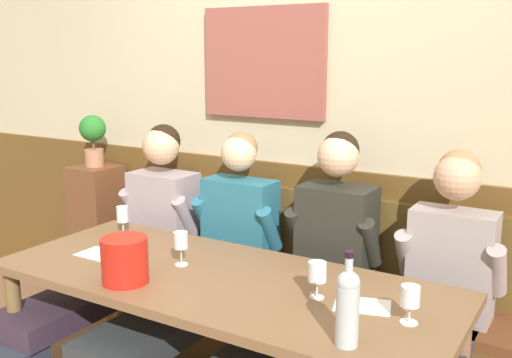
% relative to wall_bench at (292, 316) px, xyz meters
% --- Properties ---
extents(room_wall_back, '(6.80, 0.12, 2.80)m').
position_rel_wall_bench_xyz_m(room_wall_back, '(-0.00, 0.26, 1.12)').
color(room_wall_back, '#C7B794').
rests_on(room_wall_back, ground).
extents(wood_wainscot_panel, '(6.80, 0.03, 1.07)m').
position_rel_wall_bench_xyz_m(wood_wainscot_panel, '(0.00, 0.21, 0.25)').
color(wood_wainscot_panel, brown).
rests_on(wood_wainscot_panel, ground).
extents(wall_bench, '(2.32, 0.42, 0.94)m').
position_rel_wall_bench_xyz_m(wall_bench, '(0.00, 0.00, 0.00)').
color(wall_bench, brown).
rests_on(wall_bench, ground).
extents(dining_table, '(2.02, 0.82, 0.73)m').
position_rel_wall_bench_xyz_m(dining_table, '(0.00, -0.67, 0.37)').
color(dining_table, brown).
rests_on(dining_table, ground).
extents(person_left_seat, '(0.48, 1.25, 1.27)m').
position_rel_wall_bench_xyz_m(person_left_seat, '(-0.85, -0.34, 0.35)').
color(person_left_seat, '#2B3241').
rests_on(person_left_seat, ground).
extents(person_right_seat, '(0.50, 1.23, 1.26)m').
position_rel_wall_bench_xyz_m(person_right_seat, '(-0.32, -0.37, 0.32)').
color(person_right_seat, '#35303A').
rests_on(person_right_seat, ground).
extents(person_center_left_seat, '(0.46, 1.25, 1.30)m').
position_rel_wall_bench_xyz_m(person_center_left_seat, '(0.25, -0.33, 0.36)').
color(person_center_left_seat, '#263438').
rests_on(person_center_left_seat, ground).
extents(person_center_right_seat, '(0.47, 1.24, 1.26)m').
position_rel_wall_bench_xyz_m(person_center_right_seat, '(0.81, -0.37, 0.33)').
color(person_center_right_seat, '#2B2F37').
rests_on(person_center_right_seat, ground).
extents(ice_bucket, '(0.19, 0.19, 0.19)m').
position_rel_wall_bench_xyz_m(ice_bucket, '(-0.30, -0.92, 0.55)').
color(ice_bucket, red).
rests_on(ice_bucket, dining_table).
extents(wine_bottle_amber_mid, '(0.08, 0.08, 0.32)m').
position_rel_wall_bench_xyz_m(wine_bottle_amber_mid, '(0.69, -0.95, 0.59)').
color(wine_bottle_amber_mid, silver).
rests_on(wine_bottle_amber_mid, dining_table).
extents(wine_glass_center_rear, '(0.07, 0.07, 0.15)m').
position_rel_wall_bench_xyz_m(wine_glass_center_rear, '(0.45, -0.65, 0.56)').
color(wine_glass_center_rear, silver).
rests_on(wine_glass_center_rear, dining_table).
extents(wine_glass_right_end, '(0.06, 0.06, 0.15)m').
position_rel_wall_bench_xyz_m(wine_glass_right_end, '(-0.23, -0.64, 0.56)').
color(wine_glass_right_end, silver).
rests_on(wine_glass_right_end, dining_table).
extents(wine_glass_mid_left, '(0.06, 0.06, 0.15)m').
position_rel_wall_bench_xyz_m(wine_glass_mid_left, '(-0.77, -0.44, 0.56)').
color(wine_glass_mid_left, silver).
rests_on(wine_glass_mid_left, dining_table).
extents(wine_glass_center_front, '(0.07, 0.07, 0.14)m').
position_rel_wall_bench_xyz_m(wine_glass_center_front, '(0.82, -0.68, 0.55)').
color(wine_glass_center_front, silver).
rests_on(wine_glass_center_front, dining_table).
extents(tasting_sheet_left_guest, '(0.21, 0.15, 0.00)m').
position_rel_wall_bench_xyz_m(tasting_sheet_left_guest, '(-0.65, -0.73, 0.45)').
color(tasting_sheet_left_guest, white).
rests_on(tasting_sheet_left_guest, dining_table).
extents(tasting_sheet_right_guest, '(0.24, 0.20, 0.00)m').
position_rel_wall_bench_xyz_m(tasting_sheet_right_guest, '(0.63, -0.63, 0.45)').
color(tasting_sheet_right_guest, white).
rests_on(tasting_sheet_right_guest, dining_table).
extents(corner_pedestal, '(0.28, 0.28, 0.95)m').
position_rel_wall_bench_xyz_m(corner_pedestal, '(-1.46, 0.03, 0.20)').
color(corner_pedestal, brown).
rests_on(corner_pedestal, ground).
extents(potted_plant, '(0.17, 0.17, 0.33)m').
position_rel_wall_bench_xyz_m(potted_plant, '(-1.46, 0.03, 0.87)').
color(potted_plant, '#A87051').
rests_on(potted_plant, corner_pedestal).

